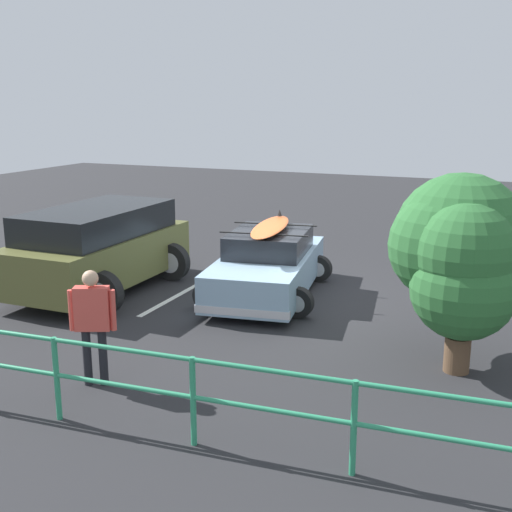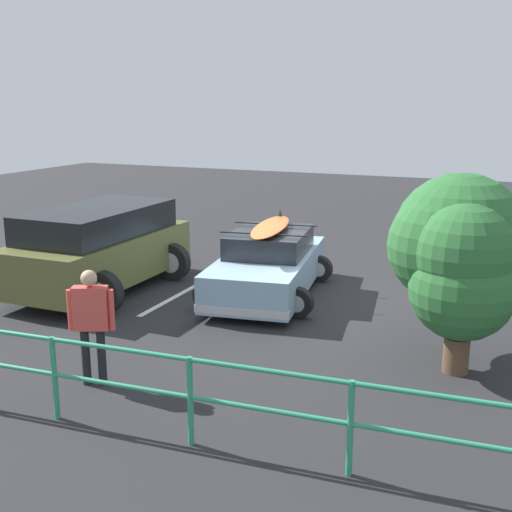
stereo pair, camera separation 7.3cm
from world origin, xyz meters
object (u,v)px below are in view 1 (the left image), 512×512
(suv_car, at_px, (99,247))
(bush_near_left, at_px, (458,252))
(person_bystander, at_px, (93,317))
(sedan_car, at_px, (268,265))

(suv_car, xyz_separation_m, bush_near_left, (-7.17, 1.08, 0.80))
(suv_car, distance_m, person_bystander, 4.71)
(sedan_car, relative_size, bush_near_left, 1.49)
(sedan_car, xyz_separation_m, suv_car, (3.33, 1.06, 0.29))
(bush_near_left, bearing_deg, sedan_car, -29.20)
(suv_car, height_order, person_bystander, suv_car)
(sedan_car, xyz_separation_m, bush_near_left, (-3.84, 2.15, 1.09))
(person_bystander, height_order, bush_near_left, bush_near_left)
(sedan_car, bearing_deg, person_bystander, 82.83)
(sedan_car, relative_size, person_bystander, 2.58)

